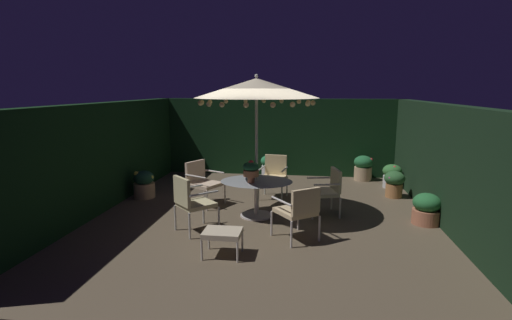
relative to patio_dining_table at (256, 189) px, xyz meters
name	(u,v)px	position (x,y,z in m)	size (l,w,h in m)	color
ground_plane	(264,215)	(0.14, 0.12, -0.56)	(7.13, 7.93, 0.02)	brown
hedge_backdrop_rear	(279,137)	(0.14, 3.93, 0.55)	(7.13, 0.30, 2.21)	black
hedge_backdrop_left	(101,157)	(-3.28, 0.12, 0.55)	(0.30, 7.93, 2.21)	black
hedge_backdrop_right	(448,165)	(3.55, 0.12, 0.55)	(0.30, 7.93, 2.21)	black
patio_dining_table	(256,189)	(0.00, 0.00, 0.00)	(1.42, 1.15, 0.73)	silver
patio_umbrella	(257,88)	(0.00, 0.00, 1.95)	(2.36, 2.36, 2.76)	beige
centerpiece_planter	(251,170)	(-0.08, -0.18, 0.43)	(0.30, 0.30, 0.43)	#AA6546
patio_chair_north	(299,209)	(0.86, -1.15, 0.00)	(0.84, 0.85, 0.93)	silver
patio_chair_northeast	(328,188)	(1.39, 0.32, -0.01)	(0.70, 0.73, 0.92)	beige
patio_chair_east	(274,173)	(0.22, 1.42, 0.02)	(0.65, 0.65, 0.98)	silver
patio_chair_southeast	(202,180)	(-1.29, 0.64, 0.00)	(0.83, 0.83, 0.94)	beige
patio_chair_south	(191,200)	(-1.01, -1.02, 0.04)	(0.82, 0.82, 1.01)	silver
ottoman_footrest	(222,234)	(-0.26, -1.91, -0.20)	(0.57, 0.44, 0.40)	beige
potted_plant_left_far	(394,183)	(2.99, 1.79, -0.21)	(0.47, 0.47, 0.62)	#A96F40
potted_plant_left_near	(426,209)	(3.20, -0.01, -0.26)	(0.51, 0.51, 0.59)	#AE674A
potted_plant_back_left	(363,167)	(2.51, 3.46, -0.20)	(0.51, 0.51, 0.68)	tan
potted_plant_right_near	(392,175)	(3.13, 2.70, -0.24)	(0.47, 0.47, 0.60)	silver
potted_plant_right_far	(144,184)	(-2.76, 0.97, -0.23)	(0.49, 0.48, 0.64)	tan
potted_plant_front_corner	(269,166)	(-0.09, 3.38, -0.20)	(0.48, 0.48, 0.65)	silver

